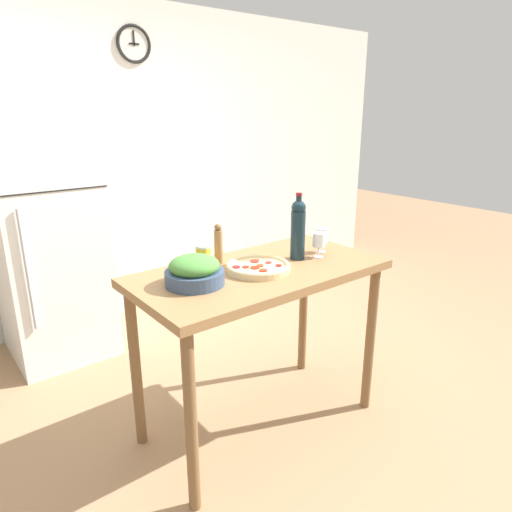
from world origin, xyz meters
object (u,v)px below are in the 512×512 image
(refrigerator, at_px, (48,238))
(homemade_pizza, at_px, (258,267))
(wine_glass_far, at_px, (322,236))
(pepper_mill, at_px, (218,245))
(salad_bowl, at_px, (195,271))
(wine_bottle, at_px, (298,228))
(salt_canister, at_px, (203,257))
(wine_glass_near, at_px, (319,241))

(refrigerator, bearing_deg, homemade_pizza, -69.50)
(wine_glass_far, xyz_separation_m, pepper_mill, (-0.59, 0.20, 0.01))
(pepper_mill, xyz_separation_m, salad_bowl, (-0.26, -0.19, -0.04))
(wine_glass_far, height_order, homemade_pizza, wine_glass_far)
(wine_glass_far, relative_size, homemade_pizza, 0.43)
(pepper_mill, bearing_deg, wine_glass_far, -18.53)
(wine_bottle, height_order, homemade_pizza, wine_bottle)
(wine_bottle, distance_m, salt_canister, 0.54)
(refrigerator, distance_m, pepper_mill, 1.51)
(wine_glass_near, relative_size, homemade_pizza, 0.43)
(wine_bottle, distance_m, wine_glass_near, 0.15)
(salad_bowl, bearing_deg, salt_canister, 47.68)
(homemade_pizza, bearing_deg, wine_glass_near, -4.79)
(wine_glass_far, distance_m, homemade_pizza, 0.50)
(refrigerator, bearing_deg, wine_bottle, -60.72)
(wine_bottle, xyz_separation_m, wine_glass_far, (0.20, 0.01, -0.08))
(wine_glass_far, xyz_separation_m, homemade_pizza, (-0.49, -0.03, -0.08))
(wine_bottle, relative_size, wine_glass_far, 2.60)
(pepper_mill, height_order, salt_canister, pepper_mill)
(wine_bottle, height_order, salad_bowl, wine_bottle)
(salad_bowl, bearing_deg, wine_bottle, -1.45)
(refrigerator, distance_m, wine_glass_near, 1.95)
(wine_glass_far, distance_m, salad_bowl, 0.85)
(pepper_mill, relative_size, salad_bowl, 0.78)
(wine_glass_near, xyz_separation_m, homemade_pizza, (-0.41, 0.03, -0.07))
(wine_bottle, bearing_deg, wine_glass_far, 1.99)
(wine_bottle, height_order, salt_canister, wine_bottle)
(refrigerator, height_order, homemade_pizza, refrigerator)
(wine_glass_near, xyz_separation_m, salt_canister, (-0.60, 0.24, -0.03))
(wine_bottle, xyz_separation_m, salad_bowl, (-0.65, 0.02, -0.11))
(refrigerator, xyz_separation_m, homemade_pizza, (0.61, -1.63, 0.10))
(wine_glass_near, relative_size, wine_glass_far, 1.00)
(refrigerator, relative_size, salad_bowl, 6.21)
(wine_glass_near, bearing_deg, refrigerator, 121.40)
(wine_bottle, xyz_separation_m, salt_canister, (-0.49, 0.19, -0.11))
(homemade_pizza, relative_size, salt_canister, 2.63)
(refrigerator, height_order, wine_bottle, refrigerator)
(wine_glass_near, relative_size, salt_canister, 1.13)
(wine_bottle, bearing_deg, wine_glass_near, -25.18)
(pepper_mill, bearing_deg, wine_bottle, -27.61)
(wine_glass_near, distance_m, pepper_mill, 0.56)
(pepper_mill, xyz_separation_m, homemade_pizza, (0.09, -0.22, -0.09))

